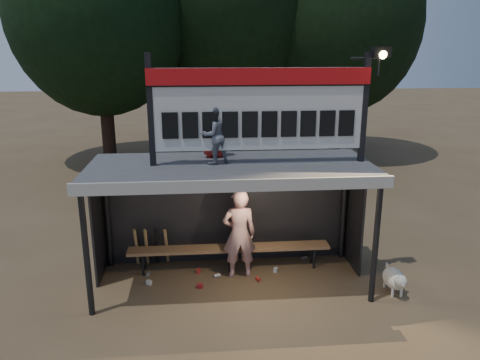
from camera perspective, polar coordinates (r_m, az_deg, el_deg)
name	(u,v)px	position (r m, az deg, el deg)	size (l,w,h in m)	color
ground	(231,282)	(9.10, -1.06, -12.32)	(80.00, 80.00, 0.00)	brown
player	(239,234)	(8.95, -0.10, -6.59)	(0.64, 0.42, 1.76)	white
child_a	(214,135)	(8.17, -3.13, 5.52)	(0.50, 0.39, 1.03)	slate
child_b	(214,128)	(8.68, -3.18, 6.34)	(0.53, 0.34, 1.08)	#B3201B
dugout_shelter	(230,185)	(8.61, -1.24, -0.66)	(5.10, 2.08, 2.32)	#3F3F42
scoreboard_assembly	(263,106)	(8.11, 2.80, 8.96)	(4.10, 0.27, 1.99)	black
bench	(229,249)	(9.40, -1.31, -8.40)	(4.00, 0.35, 0.48)	#976E47
tree_left	(99,11)	(18.36, -16.83, 19.15)	(6.46, 6.46, 9.27)	black
tree_right	(342,22)	(19.32, 12.28, 18.30)	(6.08, 6.08, 8.72)	black
dog	(395,279)	(9.05, 18.34, -11.38)	(0.36, 0.81, 0.49)	#EEE6CE
bats	(151,246)	(9.68, -10.74, -7.95)	(0.68, 0.35, 0.84)	#A27D4B
litter	(220,274)	(9.30, -2.50, -11.40)	(3.31, 1.12, 0.08)	#B3251E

